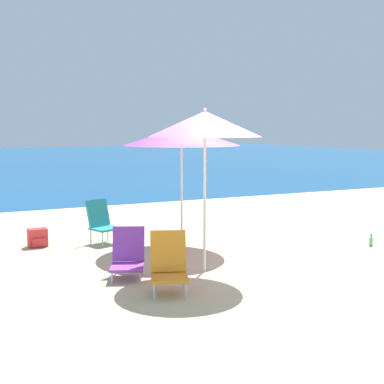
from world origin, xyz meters
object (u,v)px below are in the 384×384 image
(beach_chair_teal, at_px, (101,221))
(beach_chair_purple, at_px, (128,256))
(backpack_red, at_px, (38,238))
(beach_umbrella_purple, at_px, (181,136))
(beach_umbrella_pink, at_px, (205,124))
(beach_chair_orange, at_px, (169,264))
(water_bottle, at_px, (371,241))

(beach_chair_teal, xyz_separation_m, beach_chair_purple, (-0.28, -2.17, -0.10))
(beach_chair_purple, distance_m, backpack_red, 2.47)
(beach_umbrella_purple, distance_m, backpack_red, 2.91)
(beach_chair_purple, bearing_deg, beach_umbrella_pink, 12.53)
(beach_chair_orange, bearing_deg, backpack_red, 127.70)
(beach_umbrella_pink, xyz_separation_m, backpack_red, (-1.79, 2.55, -1.86))
(beach_umbrella_pink, height_order, beach_chair_teal, beach_umbrella_pink)
(beach_umbrella_purple, bearing_deg, beach_chair_teal, 145.04)
(beach_chair_teal, relative_size, water_bottle, 3.70)
(beach_chair_teal, relative_size, backpack_red, 2.40)
(beach_umbrella_purple, height_order, beach_chair_teal, beach_umbrella_purple)
(beach_umbrella_purple, xyz_separation_m, backpack_red, (-2.18, 0.98, -1.67))
(beach_umbrella_purple, xyz_separation_m, water_bottle, (2.83, -1.41, -1.74))
(beach_chair_teal, distance_m, beach_chair_orange, 3.00)
(water_bottle, bearing_deg, beach_umbrella_purple, 153.54)
(beach_umbrella_pink, distance_m, beach_chair_purple, 2.02)
(beach_umbrella_pink, bearing_deg, backpack_red, 125.04)
(beach_umbrella_purple, relative_size, beach_umbrella_pink, 0.90)
(beach_umbrella_purple, relative_size, beach_chair_orange, 2.79)
(beach_umbrella_purple, distance_m, beach_chair_orange, 2.91)
(beach_chair_orange, xyz_separation_m, backpack_red, (-0.99, 3.17, -0.19))
(beach_chair_orange, height_order, water_bottle, beach_chair_orange)
(beach_chair_orange, bearing_deg, water_bottle, 31.57)
(beach_umbrella_pink, height_order, backpack_red, beach_umbrella_pink)
(beach_umbrella_pink, height_order, water_bottle, beach_umbrella_pink)
(beach_umbrella_purple, height_order, beach_chair_orange, beach_umbrella_purple)
(beach_chair_purple, relative_size, beach_chair_orange, 0.96)
(beach_chair_teal, bearing_deg, beach_umbrella_purple, -53.86)
(backpack_red, relative_size, water_bottle, 1.55)
(beach_chair_orange, bearing_deg, beach_chair_teal, 109.46)
(beach_umbrella_purple, height_order, water_bottle, beach_umbrella_purple)
(beach_chair_purple, xyz_separation_m, water_bottle, (4.25, -0.04, -0.20))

